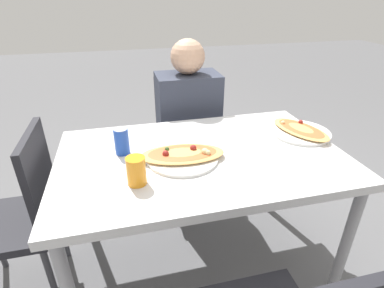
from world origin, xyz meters
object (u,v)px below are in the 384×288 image
at_px(dining_table, 201,167).
at_px(pizza_main, 183,155).
at_px(chair_far_seated, 185,133).
at_px(pizza_second, 300,131).
at_px(person_seated, 189,114).
at_px(drink_glass, 136,171).
at_px(chair_side_left, 22,211).
at_px(soda_can, 122,141).

height_order(dining_table, pizza_main, pizza_main).
distance_m(chair_far_seated, pizza_second, 0.85).
relative_size(person_seated, drink_glass, 9.97).
relative_size(chair_far_seated, pizza_main, 2.23).
relative_size(chair_far_seated, person_seated, 0.76).
height_order(chair_side_left, person_seated, person_seated).
bearing_deg(chair_far_seated, soda_can, 55.89).
relative_size(dining_table, drink_glass, 11.36).
height_order(dining_table, person_seated, person_seated).
relative_size(chair_side_left, soda_can, 7.04).
height_order(chair_side_left, drink_glass, chair_side_left).
xyz_separation_m(chair_side_left, soda_can, (0.49, 0.01, 0.31)).
height_order(chair_far_seated, pizza_second, chair_far_seated).
xyz_separation_m(chair_side_left, drink_glass, (0.54, -0.25, 0.30)).
distance_m(pizza_main, pizza_second, 0.67).
bearing_deg(dining_table, pizza_main, -166.38).
bearing_deg(soda_can, pizza_second, -0.30).
bearing_deg(person_seated, drink_glass, 63.72).
bearing_deg(person_seated, pizza_main, 74.66).
xyz_separation_m(dining_table, chair_far_seated, (0.08, 0.74, -0.17)).
bearing_deg(dining_table, soda_can, 165.48).
bearing_deg(pizza_second, drink_glass, -163.59).
bearing_deg(soda_can, dining_table, -14.52).
distance_m(chair_far_seated, pizza_main, 0.83).
bearing_deg(person_seated, chair_side_left, 30.26).
relative_size(dining_table, chair_side_left, 1.50).
bearing_deg(drink_glass, chair_far_seated, 66.66).
relative_size(chair_side_left, pizza_main, 2.23).
bearing_deg(soda_can, drink_glass, -80.08).
bearing_deg(pizza_main, dining_table, 13.62).
bearing_deg(dining_table, chair_side_left, 174.42).
bearing_deg(chair_far_seated, dining_table, 83.62).
distance_m(person_seated, pizza_second, 0.73).
bearing_deg(chair_side_left, pizza_second, -89.81).
distance_m(soda_can, pizza_second, 0.92).
height_order(dining_table, chair_far_seated, chair_far_seated).
height_order(dining_table, chair_side_left, chair_side_left).
xyz_separation_m(drink_glass, pizza_second, (0.88, 0.26, -0.04)).
xyz_separation_m(chair_far_seated, pizza_second, (0.48, -0.65, 0.26)).
relative_size(chair_far_seated, pizza_second, 2.36).
height_order(chair_far_seated, drink_glass, chair_far_seated).
bearing_deg(pizza_main, drink_glass, -145.57).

